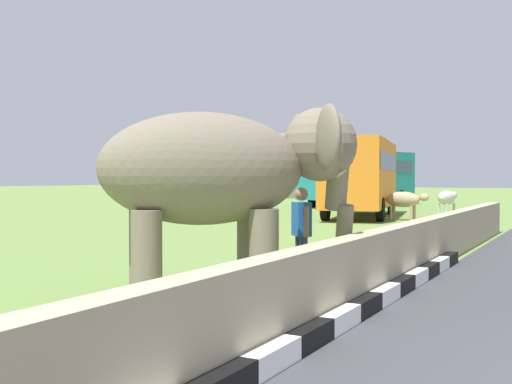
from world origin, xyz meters
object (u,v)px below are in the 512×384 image
Objects in this scene: elephant at (226,172)px; bus_teal at (359,174)px; person_handler at (301,230)px; bus_orange at (361,172)px; cow_near at (404,200)px; cow_mid at (447,198)px.

elephant is 31.18m from bus_teal.
person_handler is 18.55m from bus_orange.
bus_teal is at bearing 19.69° from bus_orange.
cow_near is (-11.84, -6.11, -1.21)m from bus_teal.
person_handler is 0.19× the size of bus_orange.
bus_teal is (10.54, 3.77, 0.00)m from bus_orange.
cow_mid is at bearing 4.56° from person_handler.
bus_orange is (17.81, 5.06, 1.15)m from person_handler.
bus_orange is 2.94m from cow_near.
cow_near is (16.51, 2.72, -0.06)m from person_handler.
person_handler is 0.86× the size of cow_mid.
bus_orange is (19.50, 4.56, 0.17)m from elephant.
cow_near is at bearing -119.03° from bus_orange.
bus_teal reaches higher than cow_mid.
bus_teal is 5.05× the size of cow_mid.
bus_teal is at bearing 39.89° from cow_mid.
elephant is 0.44× the size of bus_orange.
bus_orange is 11.20m from bus_teal.
bus_teal is 11.39m from cow_mid.
person_handler reaches higher than cow_near.
bus_orange reaches higher than person_handler.
elephant is 18.36m from cow_near.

